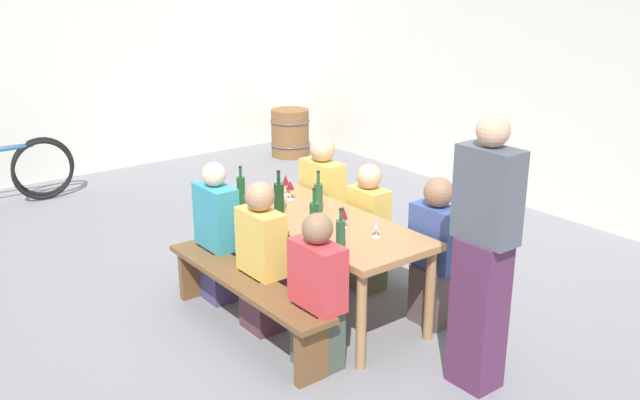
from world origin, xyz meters
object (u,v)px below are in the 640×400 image
tasting_table (320,229)px  wine_glass_2 (241,184)px  wine_glass_0 (376,224)px  wine_bottle_3 (341,234)px  wine_bottle_4 (241,190)px  seated_guest_near_0 (217,236)px  wine_barrel (290,133)px  bench_near (245,291)px  bench_far (385,247)px  standing_host (483,260)px  seated_guest_near_2 (317,296)px  seated_guest_far_2 (435,255)px  wine_glass_3 (343,213)px  wine_bottle_0 (279,197)px  seated_guest_near_1 (262,260)px  wine_bottle_2 (318,197)px  wine_glass_4 (290,186)px  wine_glass_1 (286,181)px  seated_guest_far_0 (322,205)px  wine_bottle_1 (314,218)px  seated_guest_far_1 (368,230)px

tasting_table → wine_glass_2: bearing=-165.3°
wine_glass_0 → wine_glass_2: 1.37m
wine_bottle_3 → wine_bottle_4: 1.22m
seated_guest_near_0 → wine_barrel: size_ratio=1.73×
bench_near → bench_far: size_ratio=1.00×
wine_bottle_3 → standing_host: (0.89, 0.39, 0.00)m
tasting_table → wine_barrel: tasting_table is taller
wine_glass_2 → seated_guest_near_0: seated_guest_near_0 is taller
wine_bottle_3 → wine_glass_0: (-0.01, 0.33, -0.01)m
seated_guest_near_2 → standing_host: (0.79, 0.67, 0.35)m
seated_guest_far_2 → wine_barrel: seated_guest_far_2 is taller
wine_glass_3 → wine_bottle_0: bearing=-162.6°
wine_bottle_4 → seated_guest_near_1: 0.77m
wine_glass_0 → wine_barrel: wine_glass_0 is taller
wine_bottle_2 → bench_far: bearing=76.3°
tasting_table → wine_glass_4: wine_glass_4 is taller
wine_bottle_4 → wine_glass_1: (0.03, 0.41, 0.01)m
seated_guest_near_0 → seated_guest_far_0: size_ratio=0.96×
wine_bottle_2 → wine_bottle_0: bearing=-122.4°
wine_bottle_4 → bench_near: bearing=-30.8°
bench_near → wine_bottle_0: size_ratio=5.24×
wine_glass_4 → wine_glass_3: bearing=-5.5°
wine_glass_2 → wine_barrel: wine_glass_2 is taller
bench_near → seated_guest_far_2: bearing=60.0°
wine_bottle_0 → standing_host: size_ratio=0.19×
wine_glass_1 → wine_barrel: 4.17m
wine_barrel → wine_glass_0: bearing=-28.6°
wine_bottle_4 → wine_glass_1: bearing=85.7°
seated_guest_near_1 → seated_guest_far_2: seated_guest_far_2 is taller
wine_bottle_1 → seated_guest_near_1: size_ratio=0.31×
tasting_table → wine_bottle_4: (-0.66, -0.29, 0.21)m
seated_guest_near_1 → wine_barrel: (-3.98, 3.08, -0.22)m
bench_near → wine_barrel: (-3.98, 3.23, -0.02)m
tasting_table → wine_glass_0: wine_glass_0 is taller
wine_bottle_0 → wine_barrel: 4.60m
wine_glass_2 → bench_far: bearing=48.4°
seated_guest_near_2 → seated_guest_far_2: bearing=-2.2°
seated_guest_near_2 → wine_bottle_1: bearing=55.0°
wine_glass_3 → seated_guest_far_2: bearing=49.5°
seated_guest_far_0 → wine_barrel: (-3.33, 2.02, -0.24)m
wine_bottle_0 → wine_barrel: bearing=143.5°
wine_glass_1 → seated_guest_far_1: bearing=34.7°
wine_bottle_0 → standing_host: (1.76, 0.31, -0.01)m
wine_bottle_0 → standing_host: bearing=9.9°
seated_guest_near_2 → wine_barrel: size_ratio=1.65×
wine_glass_3 → seated_guest_near_2: 0.76m
seated_guest_near_2 → seated_guest_far_1: bearing=33.6°
wine_glass_2 → standing_host: 2.27m
wine_bottle_1 → wine_bottle_3: (0.30, -0.01, -0.02)m
seated_guest_far_2 → standing_host: standing_host is taller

